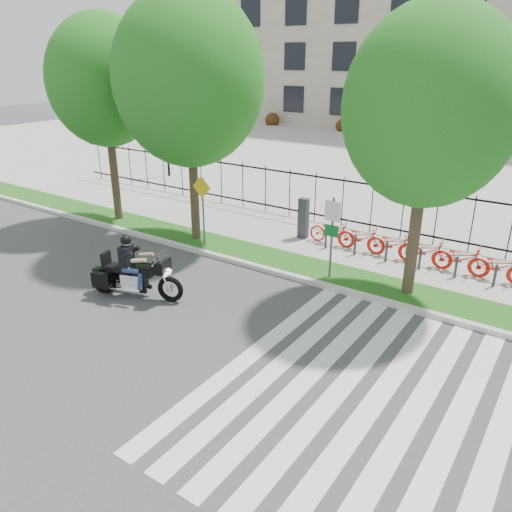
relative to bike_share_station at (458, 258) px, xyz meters
The scene contains 15 objects.
ground 8.74m from the bike_share_station, 124.34° to the right, with size 120.00×120.00×0.00m, color #3C3C3F.
curb 5.84m from the bike_share_station, 147.79° to the right, with size 60.00×0.20×0.15m, color beige.
grass_verge 5.43m from the bike_share_station, 155.44° to the right, with size 60.00×1.50×0.15m, color #174812.
sidewalk 4.95m from the bike_share_station, behind, with size 60.00×3.50×0.15m, color gray.
plaza 18.48m from the bike_share_station, 105.44° to the left, with size 80.00×34.00×0.10m, color gray.
crosswalk_stripes 7.22m from the bike_share_station, 90.74° to the right, with size 5.70×8.00×0.01m, color silver, non-canonical shape.
iron_fence 5.34m from the bike_share_station, 157.85° to the left, with size 30.00×0.06×2.00m, color black, non-canonical shape.
lamp_post_left 17.78m from the bike_share_station, 164.15° to the left, with size 1.06×0.70×4.25m.
street_tree_0 14.10m from the bike_share_station, behind, with size 4.26×4.26×7.85m.
street_tree_1 10.40m from the bike_share_station, 165.63° to the right, with size 5.05×5.05×8.48m.
street_tree_2 5.21m from the bike_share_station, 109.40° to the right, with size 4.43×4.43×7.66m.
bike_share_station is the anchor object (origin of this frame).
sign_pole_regulatory 4.21m from the bike_share_station, 139.83° to the right, with size 0.50×0.09×2.50m.
sign_pole_warning 8.57m from the bike_share_station, 162.07° to the right, with size 0.78×0.09×2.49m.
motorcycle_rider 9.83m from the bike_share_station, 137.02° to the right, with size 2.81×1.39×2.25m.
Camera 1 is at (7.88, -8.15, 6.48)m, focal length 35.00 mm.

